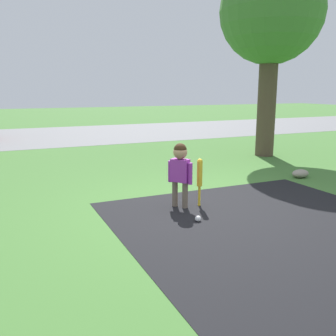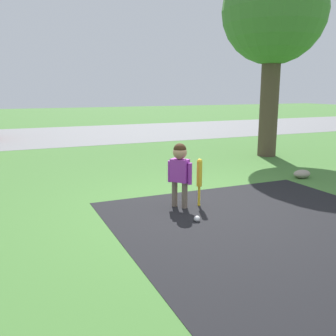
# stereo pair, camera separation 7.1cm
# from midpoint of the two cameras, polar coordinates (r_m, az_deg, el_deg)

# --- Properties ---
(ground_plane) EXTENTS (60.00, 60.00, 0.00)m
(ground_plane) POSITION_cam_midpoint_polar(r_m,az_deg,el_deg) (5.14, 7.94, -6.39)
(ground_plane) COLOR #3D6B2D
(street_strip) EXTENTS (40.00, 6.00, 0.01)m
(street_strip) POSITION_cam_midpoint_polar(r_m,az_deg,el_deg) (14.01, -12.87, 5.06)
(street_strip) COLOR slate
(street_strip) RESTS_ON ground
(child) EXTENTS (0.26, 0.30, 0.90)m
(child) POSITION_cam_midpoint_polar(r_m,az_deg,el_deg) (5.08, 2.21, 0.28)
(child) COLOR #6B5B4C
(child) RESTS_ON ground
(baseball_bat) EXTENTS (0.08, 0.08, 0.68)m
(baseball_bat) POSITION_cam_midpoint_polar(r_m,az_deg,el_deg) (5.18, 5.20, -1.16)
(baseball_bat) COLOR yellow
(baseball_bat) RESTS_ON ground
(sports_ball) EXTENTS (0.08, 0.08, 0.08)m
(sports_ball) POSITION_cam_midpoint_polar(r_m,az_deg,el_deg) (4.68, 4.88, -7.71)
(sports_ball) COLOR white
(sports_ball) RESTS_ON ground
(tree_near_driveway) EXTENTS (2.39, 2.39, 4.55)m
(tree_near_driveway) POSITION_cam_midpoint_polar(r_m,az_deg,el_deg) (9.57, 16.08, 21.57)
(tree_near_driveway) COLOR #4C3D2D
(tree_near_driveway) RESTS_ON ground
(edging_rock) EXTENTS (0.34, 0.23, 0.15)m
(edging_rock) POSITION_cam_midpoint_polar(r_m,az_deg,el_deg) (7.32, 20.00, -0.85)
(edging_rock) COLOR gray
(edging_rock) RESTS_ON ground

